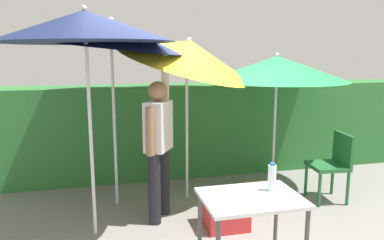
{
  "coord_description": "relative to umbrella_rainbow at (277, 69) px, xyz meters",
  "views": [
    {
      "loc": [
        -1.04,
        -4.01,
        1.91
      ],
      "look_at": [
        0.0,
        0.3,
        1.1
      ],
      "focal_mm": 34.58,
      "sensor_mm": 36.0,
      "label": 1
    }
  ],
  "objects": [
    {
      "name": "ground_plane",
      "position": [
        -1.29,
        -0.69,
        -1.69
      ],
      "size": [
        24.0,
        24.0,
        0.0
      ],
      "primitive_type": "plane",
      "color": "gray"
    },
    {
      "name": "hedge_row",
      "position": [
        -1.29,
        0.95,
        -0.99
      ],
      "size": [
        8.0,
        0.7,
        1.41
      ],
      "primitive_type": "cube",
      "color": "#2D7033",
      "rests_on": "ground_plane"
    },
    {
      "name": "umbrella_rainbow",
      "position": [
        0.0,
        0.0,
        0.0
      ],
      "size": [
        1.93,
        1.93,
        1.91
      ],
      "color": "silver",
      "rests_on": "ground_plane"
    },
    {
      "name": "umbrella_orange",
      "position": [
        -1.27,
        -0.07,
        0.21
      ],
      "size": [
        1.87,
        1.8,
        2.42
      ],
      "color": "silver",
      "rests_on": "ground_plane"
    },
    {
      "name": "umbrella_yellow",
      "position": [
        -2.21,
        -0.11,
        0.43
      ],
      "size": [
        1.81,
        1.79,
        2.4
      ],
      "color": "silver",
      "rests_on": "ground_plane"
    },
    {
      "name": "umbrella_navy",
      "position": [
        -2.48,
        -0.87,
        0.46
      ],
      "size": [
        1.76,
        1.76,
        2.36
      ],
      "color": "silver",
      "rests_on": "ground_plane"
    },
    {
      "name": "person_vendor",
      "position": [
        -1.75,
        -0.66,
        -0.76
      ],
      "size": [
        0.37,
        0.52,
        1.88
      ],
      "color": "black",
      "rests_on": "ground_plane"
    },
    {
      "name": "chair_plastic",
      "position": [
        0.52,
        -0.65,
        -1.18
      ],
      "size": [
        0.48,
        0.48,
        0.89
      ],
      "color": "#236633",
      "rests_on": "ground_plane"
    },
    {
      "name": "cooler_box",
      "position": [
        -1.07,
        -1.04,
        -1.5
      ],
      "size": [
        0.45,
        0.43,
        0.39
      ],
      "primitive_type": "cube",
      "color": "red",
      "rests_on": "ground_plane"
    },
    {
      "name": "crate_cardboard",
      "position": [
        -0.44,
        -0.64,
        -1.55
      ],
      "size": [
        0.39,
        0.32,
        0.29
      ],
      "primitive_type": "cube",
      "color": "#9E7A4C",
      "rests_on": "ground_plane"
    },
    {
      "name": "folding_table",
      "position": [
        -1.21,
        -2.07,
        -1.02
      ],
      "size": [
        0.8,
        0.6,
        0.77
      ],
      "color": "#4C4C51",
      "rests_on": "ground_plane"
    },
    {
      "name": "bottle_water",
      "position": [
        -0.99,
        -1.99,
        -0.81
      ],
      "size": [
        0.07,
        0.07,
        0.24
      ],
      "color": "silver",
      "rests_on": "folding_table"
    }
  ]
}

